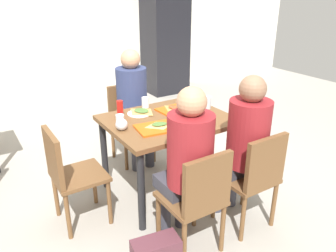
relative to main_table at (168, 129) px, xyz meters
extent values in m
cube|color=#9E998E|center=(0.00, 0.00, -0.65)|extent=(10.00, 10.00, 0.02)
cube|color=silver|center=(0.00, 3.20, 0.76)|extent=(10.00, 0.10, 2.80)
cube|color=brown|center=(0.00, 0.00, 0.08)|extent=(1.08, 0.86, 0.04)
cylinder|color=black|center=(-0.48, -0.37, -0.29)|extent=(0.06, 0.06, 0.70)
cylinder|color=black|center=(0.48, -0.37, -0.29)|extent=(0.06, 0.06, 0.70)
cylinder|color=black|center=(-0.48, 0.37, -0.29)|extent=(0.06, 0.06, 0.70)
cylinder|color=black|center=(0.48, 0.37, -0.29)|extent=(0.06, 0.06, 0.70)
cube|color=brown|center=(-0.27, -0.73, -0.22)|extent=(0.40, 0.40, 0.03)
cube|color=brown|center=(-0.27, -0.91, 0.00)|extent=(0.38, 0.04, 0.40)
cylinder|color=brown|center=(-0.44, -0.56, -0.44)|extent=(0.04, 0.04, 0.41)
cylinder|color=brown|center=(-0.10, -0.56, -0.44)|extent=(0.04, 0.04, 0.41)
cylinder|color=brown|center=(-0.44, -0.90, -0.44)|extent=(0.04, 0.04, 0.41)
cylinder|color=brown|center=(-0.10, -0.90, -0.44)|extent=(0.04, 0.04, 0.41)
cube|color=brown|center=(0.27, -0.73, -0.22)|extent=(0.40, 0.40, 0.03)
cube|color=brown|center=(0.27, -0.91, 0.00)|extent=(0.38, 0.04, 0.40)
cylinder|color=brown|center=(0.10, -0.56, -0.44)|extent=(0.04, 0.04, 0.41)
cylinder|color=brown|center=(0.44, -0.56, -0.44)|extent=(0.04, 0.04, 0.41)
cylinder|color=brown|center=(0.10, -0.90, -0.44)|extent=(0.04, 0.04, 0.41)
cylinder|color=brown|center=(0.44, -0.90, -0.44)|extent=(0.04, 0.04, 0.41)
cube|color=brown|center=(0.00, 0.73, -0.22)|extent=(0.40, 0.40, 0.03)
cube|color=brown|center=(0.00, 0.91, 0.00)|extent=(0.38, 0.04, 0.40)
cylinder|color=brown|center=(0.17, 0.56, -0.44)|extent=(0.04, 0.04, 0.41)
cylinder|color=brown|center=(-0.17, 0.56, -0.44)|extent=(0.04, 0.04, 0.41)
cylinder|color=brown|center=(0.17, 0.90, -0.44)|extent=(0.04, 0.04, 0.41)
cylinder|color=brown|center=(-0.17, 0.90, -0.44)|extent=(0.04, 0.04, 0.41)
cube|color=brown|center=(-0.84, 0.00, -0.22)|extent=(0.40, 0.40, 0.03)
cube|color=brown|center=(-1.02, 0.00, 0.00)|extent=(0.04, 0.38, 0.40)
cylinder|color=brown|center=(-0.67, 0.17, -0.44)|extent=(0.04, 0.04, 0.41)
cylinder|color=brown|center=(-0.67, -0.17, -0.44)|extent=(0.04, 0.04, 0.41)
cylinder|color=brown|center=(-1.01, 0.17, -0.44)|extent=(0.04, 0.04, 0.41)
cylinder|color=brown|center=(-1.01, -0.17, -0.44)|extent=(0.04, 0.04, 0.41)
cylinder|color=#383842|center=(-0.35, -0.50, -0.42)|extent=(0.10, 0.10, 0.44)
cylinder|color=#383842|center=(-0.19, -0.50, -0.42)|extent=(0.10, 0.10, 0.44)
cube|color=#383842|center=(-0.27, -0.60, -0.15)|extent=(0.32, 0.28, 0.10)
cylinder|color=maroon|center=(-0.27, -0.71, 0.16)|extent=(0.32, 0.32, 0.52)
sphere|color=tan|center=(-0.27, -0.71, 0.51)|extent=(0.20, 0.20, 0.20)
cylinder|color=#383842|center=(0.19, -0.50, -0.42)|extent=(0.10, 0.10, 0.44)
cylinder|color=#383842|center=(0.35, -0.50, -0.42)|extent=(0.10, 0.10, 0.44)
cube|color=#383842|center=(0.27, -0.60, -0.15)|extent=(0.32, 0.28, 0.10)
cylinder|color=maroon|center=(0.27, -0.71, 0.16)|extent=(0.32, 0.32, 0.52)
sphere|color=#8C664C|center=(0.27, -0.71, 0.51)|extent=(0.20, 0.20, 0.20)
cylinder|color=#383842|center=(0.08, 0.50, -0.42)|extent=(0.10, 0.10, 0.44)
cylinder|color=#383842|center=(-0.08, 0.50, -0.42)|extent=(0.10, 0.10, 0.44)
cube|color=#383842|center=(0.00, 0.60, -0.15)|extent=(0.32, 0.28, 0.10)
cylinder|color=navy|center=(0.00, 0.71, 0.16)|extent=(0.32, 0.32, 0.52)
sphere|color=tan|center=(0.00, 0.71, 0.51)|extent=(0.20, 0.20, 0.20)
cube|color=#D85914|center=(-0.19, -0.15, 0.11)|extent=(0.39, 0.31, 0.02)
cube|color=#D85914|center=(0.19, 0.13, 0.11)|extent=(0.37, 0.28, 0.02)
cylinder|color=white|center=(-0.16, 0.24, 0.10)|extent=(0.22, 0.22, 0.01)
cylinder|color=white|center=(0.16, -0.24, 0.10)|extent=(0.22, 0.22, 0.01)
pyramid|color=#DBAD60|center=(-0.17, -0.14, 0.12)|extent=(0.21, 0.16, 0.01)
ellipsoid|color=#4C7233|center=(-0.17, -0.14, 0.13)|extent=(0.15, 0.11, 0.01)
pyramid|color=#C68C47|center=(0.16, 0.14, 0.12)|extent=(0.17, 0.22, 0.01)
ellipsoid|color=#B74723|center=(0.16, 0.14, 0.13)|extent=(0.12, 0.16, 0.01)
pyramid|color=tan|center=(-0.13, 0.25, 0.11)|extent=(0.23, 0.25, 0.01)
ellipsoid|color=#4C7233|center=(-0.13, 0.25, 0.12)|extent=(0.16, 0.18, 0.01)
pyramid|color=tan|center=(0.19, -0.21, 0.11)|extent=(0.18, 0.22, 0.01)
ellipsoid|color=#D8C67F|center=(0.19, -0.21, 0.12)|extent=(0.13, 0.15, 0.01)
cylinder|color=white|center=(-0.03, 0.37, 0.15)|extent=(0.07, 0.07, 0.10)
cylinder|color=white|center=(0.03, -0.37, 0.15)|extent=(0.07, 0.07, 0.10)
cylinder|color=white|center=(-0.43, 0.06, 0.15)|extent=(0.07, 0.07, 0.10)
cylinder|color=#B7BCC6|center=(0.46, 0.02, 0.16)|extent=(0.07, 0.07, 0.12)
cylinder|color=red|center=(-0.35, 0.24, 0.18)|extent=(0.06, 0.06, 0.16)
sphere|color=silver|center=(-0.46, -0.02, 0.15)|extent=(0.10, 0.10, 0.10)
cube|color=black|center=(1.74, 2.85, 0.31)|extent=(0.70, 0.60, 1.90)
camera|label=1|loc=(-1.49, -2.35, 1.19)|focal=35.95mm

